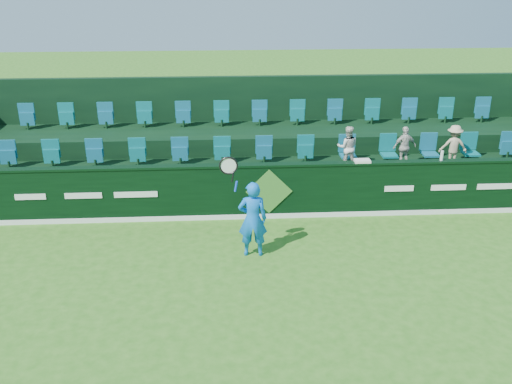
{
  "coord_description": "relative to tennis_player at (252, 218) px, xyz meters",
  "views": [
    {
      "loc": [
        -1.03,
        -8.41,
        5.83
      ],
      "look_at": [
        -0.37,
        2.8,
        1.15
      ],
      "focal_mm": 40.0,
      "sensor_mm": 36.0,
      "label": 1
    }
  ],
  "objects": [
    {
      "name": "spectator_right",
      "position": [
        5.3,
        2.97,
        0.5
      ],
      "size": [
        0.75,
        0.5,
        1.07
      ],
      "primitive_type": "imported",
      "rotation": [
        0.0,
        0.0,
        2.99
      ],
      "color": "tan",
      "rests_on": "stand_tier_front"
    },
    {
      "name": "spectator_middle",
      "position": [
        4.03,
        2.97,
        0.49
      ],
      "size": [
        0.66,
        0.37,
        1.06
      ],
      "primitive_type": "imported",
      "rotation": [
        0.0,
        0.0,
        3.33
      ],
      "color": "beige",
      "rests_on": "stand_tier_front"
    },
    {
      "name": "tennis_player",
      "position": [
        0.0,
        0.0,
        0.0
      ],
      "size": [
        1.0,
        0.41,
        2.25
      ],
      "color": "blue",
      "rests_on": "ground"
    },
    {
      "name": "ground",
      "position": [
        0.49,
        -2.15,
        -0.84
      ],
      "size": [
        60.0,
        60.0,
        0.0
      ],
      "primitive_type": "plane",
      "color": "#2B6818",
      "rests_on": "ground"
    },
    {
      "name": "stand_tier_back",
      "position": [
        0.49,
        4.85,
        -0.19
      ],
      "size": [
        16.0,
        1.8,
        1.3
      ],
      "primitive_type": "cube",
      "color": "black",
      "rests_on": "ground"
    },
    {
      "name": "stand_rear",
      "position": [
        0.49,
        5.29,
        0.38
      ],
      "size": [
        16.0,
        4.1,
        2.6
      ],
      "color": "black",
      "rests_on": "ground"
    },
    {
      "name": "drinks_bottle",
      "position": [
        4.57,
        1.85,
        0.63
      ],
      "size": [
        0.08,
        0.08,
        0.24
      ],
      "primitive_type": "cylinder",
      "color": "silver",
      "rests_on": "sponsor_hoarding"
    },
    {
      "name": "spectator_left",
      "position": [
        2.56,
        2.97,
        0.51
      ],
      "size": [
        0.57,
        0.47,
        1.09
      ],
      "primitive_type": "imported",
      "rotation": [
        0.0,
        0.0,
        3.04
      ],
      "color": "silver",
      "rests_on": "stand_tier_front"
    },
    {
      "name": "towel",
      "position": [
        2.68,
        1.85,
        0.54
      ],
      "size": [
        0.37,
        0.24,
        0.06
      ],
      "primitive_type": "cube",
      "color": "white",
      "rests_on": "sponsor_hoarding"
    },
    {
      "name": "seat_row_back",
      "position": [
        0.49,
        5.15,
        0.76
      ],
      "size": [
        13.5,
        0.5,
        0.6
      ],
      "primitive_type": "cube",
      "color": "#135F79",
      "rests_on": "stand_tier_back"
    },
    {
      "name": "sponsor_hoarding",
      "position": [
        0.49,
        1.85,
        -0.16
      ],
      "size": [
        16.0,
        0.25,
        1.35
      ],
      "color": "black",
      "rests_on": "ground"
    },
    {
      "name": "seat_row_front",
      "position": [
        0.49,
        3.35,
        0.26
      ],
      "size": [
        13.5,
        0.5,
        0.6
      ],
      "primitive_type": "cube",
      "color": "#135F79",
      "rests_on": "stand_tier_front"
    },
    {
      "name": "stand_tier_front",
      "position": [
        0.49,
        2.95,
        -0.44
      ],
      "size": [
        16.0,
        2.0,
        0.8
      ],
      "primitive_type": "cube",
      "color": "black",
      "rests_on": "ground"
    }
  ]
}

